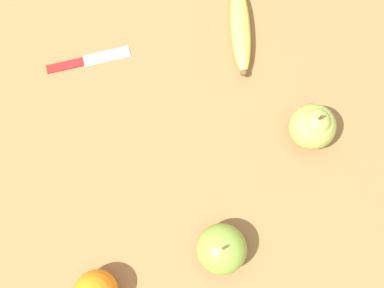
{
  "coord_description": "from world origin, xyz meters",
  "views": [
    {
      "loc": [
        -0.22,
        0.02,
        0.78
      ],
      "look_at": [
        -0.03,
        -0.01,
        0.03
      ],
      "focal_mm": 42.0,
      "sensor_mm": 36.0,
      "label": 1
    }
  ],
  "objects": [
    {
      "name": "paring_knife",
      "position": [
        0.16,
        0.17,
        0.0
      ],
      "size": [
        0.03,
        0.16,
        0.01
      ],
      "rotation": [
        0.0,
        0.0,
        3.24
      ],
      "color": "silver",
      "rests_on": "ground_plane"
    },
    {
      "name": "pear",
      "position": [
        -0.04,
        -0.22,
        0.04
      ],
      "size": [
        0.08,
        0.08,
        0.1
      ],
      "color": "#99A84C",
      "rests_on": "ground_plane"
    },
    {
      "name": "ground_plane",
      "position": [
        0.0,
        0.0,
        0.0
      ],
      "size": [
        3.0,
        3.0,
        0.0
      ],
      "primitive_type": "plane",
      "color": "olive"
    },
    {
      "name": "banana",
      "position": [
        0.18,
        -0.13,
        0.02
      ],
      "size": [
        0.2,
        0.06,
        0.04
      ],
      "rotation": [
        0.0,
        0.0,
        6.18
      ],
      "color": "#DBCC4C",
      "rests_on": "ground_plane"
    },
    {
      "name": "apple",
      "position": [
        -0.21,
        -0.03,
        0.04
      ],
      "size": [
        0.08,
        0.08,
        0.09
      ],
      "color": "olive",
      "rests_on": "ground_plane"
    }
  ]
}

